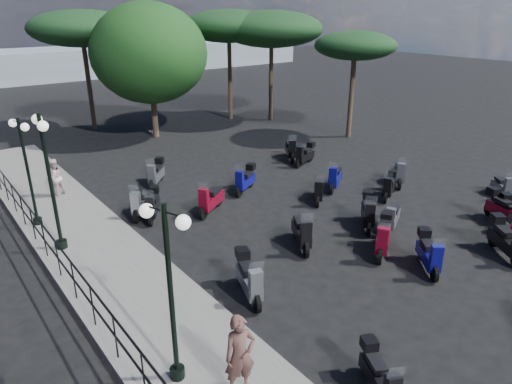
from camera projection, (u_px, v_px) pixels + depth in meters
ground at (342, 245)px, 14.80m from camera, size 120.00×120.00×0.00m
sidewalk at (113, 270)px, 13.26m from camera, size 3.00×30.00×0.15m
railing at (64, 262)px, 12.07m from camera, size 0.04×26.04×1.10m
lamp_post_0 at (170, 285)px, 8.49m from camera, size 0.56×1.09×3.86m
lamp_post_1 at (49, 175)px, 13.41m from camera, size 0.38×1.25×4.26m
lamp_post_2 at (27, 166)px, 15.10m from camera, size 0.44×1.09×3.75m
woman at (240, 355)px, 8.68m from camera, size 0.71×0.55×1.72m
pedestrian_far at (54, 178)px, 18.02m from camera, size 0.90×0.81×1.52m
scooter_1 at (379, 377)px, 8.91m from camera, size 0.88×1.42×1.23m
scooter_2 at (249, 279)px, 11.96m from camera, size 0.90×1.74×1.45m
scooter_3 at (302, 233)px, 14.46m from camera, size 1.10×1.65×1.48m
scooter_4 at (142, 203)px, 16.70m from camera, size 1.34×1.38×1.44m
scooter_5 at (153, 205)px, 16.49m from camera, size 1.11×1.47×1.35m
scooter_8 at (429, 254)px, 13.24m from camera, size 1.24×1.41×1.37m
scooter_9 at (383, 237)px, 14.11m from camera, size 1.63×1.17×1.47m
scooter_10 at (211, 200)px, 16.93m from camera, size 1.63×1.10×1.47m
scooter_11 at (156, 174)px, 19.59m from camera, size 1.32×1.37×1.38m
scooter_14 at (368, 213)px, 15.81m from camera, size 1.46×1.37×1.45m
scooter_15 at (392, 218)px, 15.60m from camera, size 1.49×0.90×1.30m
scooter_16 at (319, 191)px, 17.91m from camera, size 1.25×1.19×1.30m
scooter_17 at (245, 180)px, 18.88m from camera, size 1.56×1.04×1.37m
scooter_20 at (506, 240)px, 13.93m from camera, size 1.22×1.59×1.46m
scooter_21 at (389, 186)px, 18.28m from camera, size 1.49×0.94×1.30m
scooter_22 at (335, 178)px, 19.13m from camera, size 1.58×1.10×1.44m
scooter_23 at (290, 150)px, 22.90m from camera, size 1.13×1.58×1.45m
scooter_25 at (506, 209)px, 16.03m from camera, size 0.90×1.80×1.49m
scooter_26 at (512, 213)px, 15.86m from camera, size 1.23×1.35×1.33m
scooter_27 at (502, 187)px, 18.43m from camera, size 1.04×1.22×1.21m
scooter_28 at (399, 174)px, 19.63m from camera, size 1.47×1.27×1.46m
scooter_29 at (305, 155)px, 22.16m from camera, size 1.61×0.77×1.33m
broadleaf_tree at (149, 53)px, 25.39m from camera, size 6.47×6.47×7.52m
pine_0 at (229, 26)px, 29.33m from camera, size 5.94×5.94×7.08m
pine_1 at (272, 29)px, 29.12m from camera, size 6.61×6.61×7.03m
pine_2 at (81, 29)px, 26.60m from camera, size 6.07×6.07×7.09m
pine_3 at (355, 46)px, 25.20m from camera, size 4.56×4.56×6.00m
distant_hills at (16, 66)px, 47.13m from camera, size 70.00×8.00×3.00m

